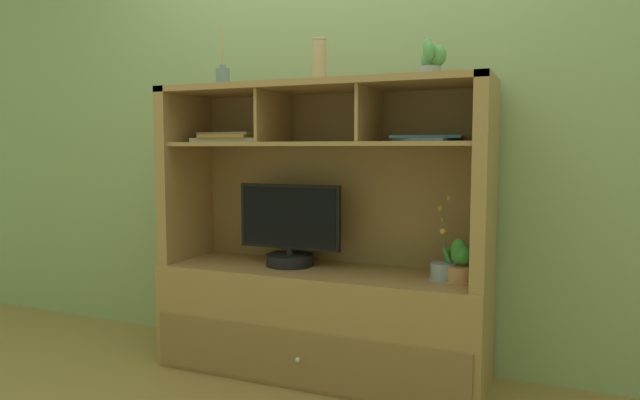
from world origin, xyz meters
TOP-DOWN VIEW (x-y plane):
  - floor_plane at (0.00, 0.00)m, footprint 6.00×6.00m
  - back_wall at (0.00, 0.27)m, footprint 6.00×0.02m
  - media_console at (0.00, 0.01)m, footprint 1.61×0.52m
  - tv_monitor at (-0.17, 0.02)m, footprint 0.54×0.24m
  - potted_orchid at (0.60, 0.00)m, footprint 0.13×0.13m
  - potted_fern at (0.68, -0.01)m, footprint 0.15×0.15m
  - magazine_stack_left at (0.52, 0.02)m, footprint 0.33×0.32m
  - magazine_stack_centre at (-0.50, 0.02)m, footprint 0.38×0.25m
  - diffuser_bottle at (-0.52, -0.03)m, footprint 0.07×0.07m
  - potted_succulent at (0.53, 0.00)m, footprint 0.13×0.11m
  - ceramic_vase at (0.00, -0.01)m, footprint 0.07×0.07m

SIDE VIEW (x-z plane):
  - floor_plane at x=0.00m, z-range -0.02..0.00m
  - media_console at x=0.00m, z-range -0.28..1.14m
  - potted_orchid at x=0.60m, z-range 0.38..0.76m
  - potted_fern at x=0.68m, z-range 0.50..0.69m
  - tv_monitor at x=-0.17m, z-range 0.48..0.89m
  - magazine_stack_left at x=0.52m, z-range 1.14..1.16m
  - magazine_stack_centre at x=-0.50m, z-range 1.13..1.19m
  - back_wall at x=0.00m, z-range 0.00..2.80m
  - diffuser_bottle at x=-0.52m, z-range 1.32..1.61m
  - potted_succulent at x=0.53m, z-range 1.40..1.57m
  - ceramic_vase at x=0.00m, z-range 1.41..1.62m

